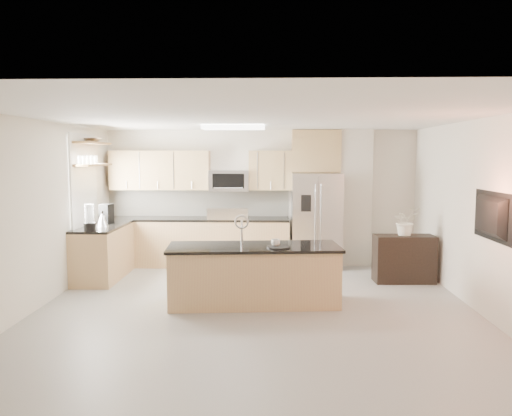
{
  "coord_description": "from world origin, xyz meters",
  "views": [
    {
      "loc": [
        0.21,
        -6.51,
        2.11
      ],
      "look_at": [
        -0.03,
        1.3,
        1.29
      ],
      "focal_mm": 35.0,
      "sensor_mm": 36.0,
      "label": 1
    }
  ],
  "objects_px": {
    "range": "(229,241)",
    "television": "(486,216)",
    "flower_vase": "(406,214)",
    "island": "(254,275)",
    "refrigerator": "(316,220)",
    "platter": "(278,247)",
    "coffee_maker": "(106,214)",
    "microwave": "(229,181)",
    "blender": "(89,219)",
    "kettle": "(102,220)",
    "cup": "(276,243)",
    "credenza": "(404,259)",
    "bowl": "(92,139)"
  },
  "relations": [
    {
      "from": "island",
      "to": "coffee_maker",
      "type": "xyz_separation_m",
      "value": [
        -2.66,
        1.68,
        0.66
      ]
    },
    {
      "from": "platter",
      "to": "blender",
      "type": "distance_m",
      "value": 3.15
    },
    {
      "from": "range",
      "to": "blender",
      "type": "height_order",
      "value": "blender"
    },
    {
      "from": "blender",
      "to": "platter",
      "type": "bearing_deg",
      "value": -17.75
    },
    {
      "from": "cup",
      "to": "kettle",
      "type": "distance_m",
      "value": 3.17
    },
    {
      "from": "blender",
      "to": "refrigerator",
      "type": "bearing_deg",
      "value": 23.47
    },
    {
      "from": "microwave",
      "to": "refrigerator",
      "type": "height_order",
      "value": "microwave"
    },
    {
      "from": "blender",
      "to": "credenza",
      "type": "bearing_deg",
      "value": 5.53
    },
    {
      "from": "kettle",
      "to": "television",
      "type": "bearing_deg",
      "value": -18.93
    },
    {
      "from": "platter",
      "to": "bowl",
      "type": "relative_size",
      "value": 0.86
    },
    {
      "from": "microwave",
      "to": "television",
      "type": "distance_m",
      "value": 4.79
    },
    {
      "from": "cup",
      "to": "coffee_maker",
      "type": "distance_m",
      "value": 3.43
    },
    {
      "from": "range",
      "to": "refrigerator",
      "type": "height_order",
      "value": "refrigerator"
    },
    {
      "from": "range",
      "to": "bowl",
      "type": "distance_m",
      "value": 3.1
    },
    {
      "from": "cup",
      "to": "microwave",
      "type": "bearing_deg",
      "value": 108.29
    },
    {
      "from": "coffee_maker",
      "to": "kettle",
      "type": "bearing_deg",
      "value": -80.7
    },
    {
      "from": "island",
      "to": "credenza",
      "type": "relative_size",
      "value": 2.52
    },
    {
      "from": "range",
      "to": "cup",
      "type": "height_order",
      "value": "range"
    },
    {
      "from": "cup",
      "to": "coffee_maker",
      "type": "bearing_deg",
      "value": 149.92
    },
    {
      "from": "refrigerator",
      "to": "platter",
      "type": "distance_m",
      "value": 2.68
    },
    {
      "from": "range",
      "to": "television",
      "type": "relative_size",
      "value": 1.06
    },
    {
      "from": "microwave",
      "to": "blender",
      "type": "bearing_deg",
      "value": -139.19
    },
    {
      "from": "blender",
      "to": "bowl",
      "type": "xyz_separation_m",
      "value": [
        -0.18,
        0.72,
        1.28
      ]
    },
    {
      "from": "island",
      "to": "platter",
      "type": "relative_size",
      "value": 7.68
    },
    {
      "from": "range",
      "to": "island",
      "type": "distance_m",
      "value": 2.54
    },
    {
      "from": "television",
      "to": "range",
      "type": "bearing_deg",
      "value": 48.36
    },
    {
      "from": "range",
      "to": "flower_vase",
      "type": "bearing_deg",
      "value": -21.02
    },
    {
      "from": "cup",
      "to": "blender",
      "type": "relative_size",
      "value": 0.3
    },
    {
      "from": "credenza",
      "to": "television",
      "type": "relative_size",
      "value": 0.91
    },
    {
      "from": "cup",
      "to": "island",
      "type": "bearing_deg",
      "value": 173.72
    },
    {
      "from": "blender",
      "to": "cup",
      "type": "bearing_deg",
      "value": -16.01
    },
    {
      "from": "coffee_maker",
      "to": "flower_vase",
      "type": "distance_m",
      "value": 5.15
    },
    {
      "from": "blender",
      "to": "television",
      "type": "xyz_separation_m",
      "value": [
        5.58,
        -1.45,
        0.25
      ]
    },
    {
      "from": "credenza",
      "to": "cup",
      "type": "bearing_deg",
      "value": -150.42
    },
    {
      "from": "flower_vase",
      "to": "island",
      "type": "bearing_deg",
      "value": -152.05
    },
    {
      "from": "refrigerator",
      "to": "television",
      "type": "relative_size",
      "value": 1.65
    },
    {
      "from": "island",
      "to": "kettle",
      "type": "distance_m",
      "value": 2.94
    },
    {
      "from": "coffee_maker",
      "to": "range",
      "type": "bearing_deg",
      "value": 20.77
    },
    {
      "from": "range",
      "to": "kettle",
      "type": "relative_size",
      "value": 4.31
    },
    {
      "from": "refrigerator",
      "to": "coffee_maker",
      "type": "distance_m",
      "value": 3.83
    },
    {
      "from": "microwave",
      "to": "credenza",
      "type": "height_order",
      "value": "microwave"
    },
    {
      "from": "microwave",
      "to": "kettle",
      "type": "distance_m",
      "value": 2.5
    },
    {
      "from": "platter",
      "to": "blender",
      "type": "relative_size",
      "value": 0.76
    },
    {
      "from": "microwave",
      "to": "coffee_maker",
      "type": "relative_size",
      "value": 2.24
    },
    {
      "from": "range",
      "to": "television",
      "type": "bearing_deg",
      "value": -41.64
    },
    {
      "from": "microwave",
      "to": "credenza",
      "type": "distance_m",
      "value": 3.52
    },
    {
      "from": "kettle",
      "to": "bowl",
      "type": "height_order",
      "value": "bowl"
    },
    {
      "from": "kettle",
      "to": "coffee_maker",
      "type": "height_order",
      "value": "coffee_maker"
    },
    {
      "from": "island",
      "to": "kettle",
      "type": "height_order",
      "value": "island"
    },
    {
      "from": "platter",
      "to": "television",
      "type": "xyz_separation_m",
      "value": [
        2.6,
        -0.5,
        0.5
      ]
    }
  ]
}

